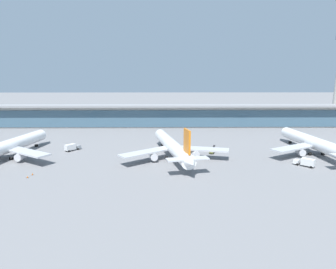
{
  "coord_description": "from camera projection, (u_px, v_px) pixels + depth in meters",
  "views": [
    {
      "loc": [
        -1.41,
        -110.89,
        31.6
      ],
      "look_at": [
        0.0,
        13.1,
        7.14
      ],
      "focal_mm": 29.73,
      "sensor_mm": 36.0,
      "label": 1
    }
  ],
  "objects": [
    {
      "name": "terminal_building",
      "position": [
        167.0,
        116.0,
        187.3
      ],
      "size": [
        255.94,
        12.8,
        15.2
      ],
      "color": "beige",
      "rests_on": "ground"
    },
    {
      "name": "safety_cone_alpha",
      "position": [
        32.0,
        174.0,
        93.83
      ],
      "size": [
        0.62,
        0.62,
        0.7
      ],
      "color": "orange",
      "rests_on": "ground"
    },
    {
      "name": "ground_plane",
      "position": [
        168.0,
        158.0,
        114.92
      ],
      "size": [
        1200.0,
        1200.0,
        0.0
      ],
      "primitive_type": "plane",
      "color": "slate"
    },
    {
      "name": "service_truck_by_tail_grey",
      "position": [
        72.0,
        147.0,
        125.62
      ],
      "size": [
        6.27,
        7.19,
        3.1
      ],
      "color": "gray",
      "rests_on": "ground"
    },
    {
      "name": "airliner_left_stand",
      "position": [
        6.0,
        147.0,
        112.21
      ],
      "size": [
        44.53,
        58.29,
        15.52
      ],
      "color": "white",
      "rests_on": "ground"
    },
    {
      "name": "airliner_right_stand",
      "position": [
        315.0,
        143.0,
        118.89
      ],
      "size": [
        44.77,
        58.31,
        15.52
      ],
      "color": "white",
      "rests_on": "ground"
    },
    {
      "name": "airliner_centre_stand",
      "position": [
        172.0,
        146.0,
        113.48
      ],
      "size": [
        43.86,
        57.85,
        15.52
      ],
      "color": "white",
      "rests_on": "ground"
    },
    {
      "name": "service_truck_under_wing_white",
      "position": [
        306.0,
        162.0,
        102.84
      ],
      "size": [
        6.77,
        6.81,
        3.1
      ],
      "color": "silver",
      "rests_on": "ground"
    },
    {
      "name": "safety_cone_delta",
      "position": [
        27.0,
        177.0,
        91.15
      ],
      "size": [
        0.62,
        0.62,
        0.7
      ],
      "color": "orange",
      "rests_on": "ground"
    },
    {
      "name": "service_truck_mid_apron_olive",
      "position": [
        212.0,
        151.0,
        121.9
      ],
      "size": [
        3.73,
        6.83,
        2.7
      ],
      "color": "olive",
      "rests_on": "ground"
    }
  ]
}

